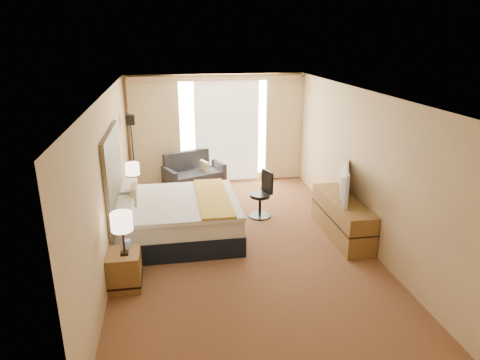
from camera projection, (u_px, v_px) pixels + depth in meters
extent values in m
cube|color=#5C1A1A|center=(241.00, 243.00, 7.47)|extent=(4.20, 7.00, 0.02)
cube|color=silver|center=(241.00, 93.00, 6.63)|extent=(4.20, 7.00, 0.02)
cube|color=#D3BB81|center=(216.00, 129.00, 10.31)|extent=(4.20, 0.02, 2.60)
cube|color=#D3BB81|center=(309.00, 291.00, 3.78)|extent=(4.20, 0.02, 2.60)
cube|color=#D3BB81|center=(110.00, 179.00, 6.71)|extent=(0.02, 7.00, 2.60)
cube|color=#D3BB81|center=(361.00, 166.00, 7.38)|extent=(0.02, 7.00, 2.60)
cube|color=black|center=(114.00, 177.00, 6.91)|extent=(0.06, 1.85, 1.50)
cube|color=brown|center=(125.00, 270.00, 6.10)|extent=(0.45, 0.52, 0.55)
cube|color=brown|center=(135.00, 205.00, 8.43)|extent=(0.45, 0.52, 0.55)
cube|color=brown|center=(342.00, 218.00, 7.65)|extent=(0.50, 1.80, 0.70)
cube|color=white|center=(227.00, 128.00, 10.32)|extent=(2.30, 0.02, 2.30)
cube|color=beige|center=(155.00, 134.00, 9.98)|extent=(1.15, 0.09, 2.50)
cube|color=beige|center=(284.00, 129.00, 10.48)|extent=(0.90, 0.09, 2.50)
cube|color=white|center=(227.00, 130.00, 10.30)|extent=(1.55, 0.04, 2.50)
cube|color=#D3BB81|center=(216.00, 78.00, 9.77)|extent=(4.00, 0.16, 0.12)
cube|color=black|center=(179.00, 228.00, 7.65)|extent=(2.10, 1.90, 0.35)
cube|color=silver|center=(178.00, 211.00, 7.55)|extent=(2.05, 1.85, 0.30)
cube|color=silver|center=(182.00, 202.00, 7.51)|extent=(1.92, 1.92, 0.07)
cube|color=gold|center=(213.00, 197.00, 7.58)|extent=(0.55, 1.92, 0.04)
cube|color=silver|center=(124.00, 209.00, 6.88)|extent=(0.28, 0.78, 0.18)
cube|color=silver|center=(128.00, 189.00, 7.74)|extent=(0.28, 0.78, 0.18)
cube|color=beige|center=(134.00, 196.00, 7.32)|extent=(0.10, 0.42, 0.36)
cube|color=#521718|center=(195.00, 183.00, 10.13)|extent=(1.53, 1.20, 0.24)
cube|color=#2B2B30|center=(195.00, 176.00, 10.03)|extent=(1.39, 1.03, 0.16)
cube|color=#2B2B30|center=(188.00, 162.00, 10.22)|extent=(1.21, 0.62, 0.53)
cube|color=#2B2B30|center=(170.00, 179.00, 9.74)|extent=(0.37, 0.71, 0.44)
cube|color=#2B2B30|center=(218.00, 170.00, 10.38)|extent=(0.37, 0.71, 0.44)
cube|color=beige|center=(204.00, 167.00, 10.10)|extent=(0.20, 0.34, 0.31)
cube|color=black|center=(137.00, 202.00, 9.30)|extent=(0.24, 0.24, 0.03)
cylinder|color=black|center=(134.00, 164.00, 9.03)|extent=(0.03, 0.03, 1.70)
cube|color=black|center=(130.00, 120.00, 8.73)|extent=(0.18, 0.18, 0.20)
cylinder|color=black|center=(260.00, 215.00, 8.58)|extent=(0.45, 0.45, 0.03)
cylinder|color=black|center=(260.00, 205.00, 8.51)|extent=(0.05, 0.05, 0.41)
cylinder|color=black|center=(260.00, 195.00, 8.45)|extent=(0.40, 0.40, 0.06)
cube|color=black|center=(267.00, 181.00, 8.44)|extent=(0.17, 0.36, 0.45)
cube|color=black|center=(125.00, 253.00, 5.95)|extent=(0.11, 0.11, 0.04)
cylinder|color=black|center=(123.00, 240.00, 5.89)|extent=(0.03, 0.03, 0.37)
cylinder|color=#FFE4BF|center=(122.00, 222.00, 5.80)|extent=(0.30, 0.30, 0.25)
cube|color=black|center=(134.00, 190.00, 8.39)|extent=(0.10, 0.10, 0.04)
cylinder|color=black|center=(133.00, 181.00, 8.33)|extent=(0.03, 0.03, 0.34)
cylinder|color=#FFE4BF|center=(132.00, 169.00, 8.25)|extent=(0.27, 0.27, 0.23)
cube|color=#86A0CF|center=(127.00, 244.00, 6.15)|extent=(0.12, 0.12, 0.11)
cube|color=black|center=(137.00, 188.00, 8.45)|extent=(0.21, 0.19, 0.07)
imported|color=black|center=(340.00, 183.00, 7.49)|extent=(0.52, 1.00, 0.59)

